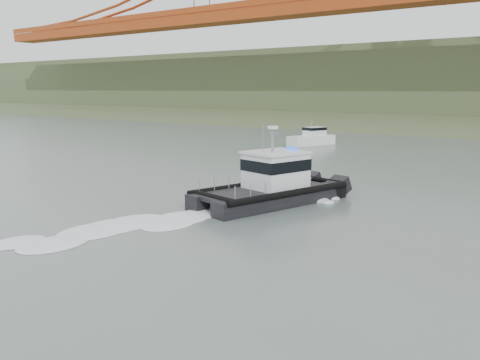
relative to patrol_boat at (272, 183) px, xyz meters
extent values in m
plane|color=slate|center=(0.66, -15.10, -1.32)|extent=(400.00, 400.00, 0.00)
cube|color=black|center=(-1.34, 0.13, -0.91)|extent=(3.60, 10.89, 1.19)
cube|color=black|center=(1.27, -0.44, -0.91)|extent=(3.60, 10.89, 1.19)
cube|color=black|center=(-0.14, -0.64, -0.43)|extent=(5.88, 10.02, 0.25)
cube|color=silver|center=(0.07, 0.33, 0.82)|extent=(3.66, 4.11, 2.27)
cube|color=black|center=(0.07, 0.33, 1.23)|extent=(3.73, 4.18, 0.74)
cube|color=silver|center=(0.07, 0.33, 2.04)|extent=(3.90, 4.35, 0.16)
cylinder|color=gray|center=(0.01, 0.04, 2.85)|extent=(0.16, 0.16, 1.78)
cylinder|color=white|center=(0.01, 0.04, 3.69)|extent=(0.69, 0.69, 0.18)
cube|color=white|center=(-16.92, 34.12, -0.75)|extent=(4.16, 7.26, 1.38)
cube|color=white|center=(-16.76, 34.67, 0.40)|extent=(2.54, 3.16, 1.38)
cube|color=black|center=(-16.76, 34.67, 0.86)|extent=(2.62, 3.24, 0.40)
cylinder|color=gray|center=(-16.92, 34.12, 1.66)|extent=(0.09, 0.09, 1.38)
camera|label=1|loc=(19.57, -28.72, 6.15)|focal=40.00mm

